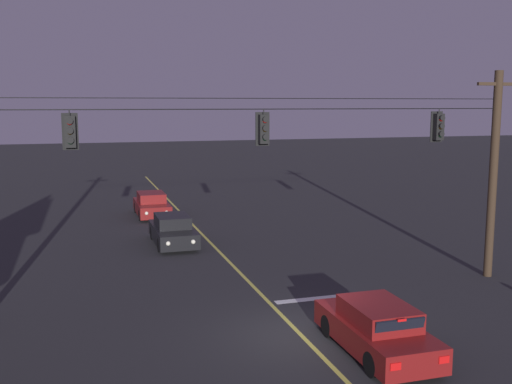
{
  "coord_description": "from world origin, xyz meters",
  "views": [
    {
      "loc": [
        -6.02,
        -15.36,
        6.65
      ],
      "look_at": [
        0.0,
        4.51,
        3.56
      ],
      "focal_mm": 41.8,
      "sensor_mm": 36.0,
      "label": 1
    }
  ],
  "objects_px": {
    "traffic_light_centre": "(439,127)",
    "car_oncoming_trailing": "(152,205)",
    "traffic_light_left_inner": "(264,129)",
    "car_waiting_near_lane": "(376,329)",
    "traffic_light_leftmost": "(70,132)",
    "car_oncoming_lead": "(173,231)"
  },
  "relations": [
    {
      "from": "traffic_light_centre",
      "to": "car_oncoming_trailing",
      "type": "xyz_separation_m",
      "value": [
        -8.46,
        16.45,
        -5.16
      ]
    },
    {
      "from": "traffic_light_centre",
      "to": "car_oncoming_trailing",
      "type": "distance_m",
      "value": 19.21
    },
    {
      "from": "car_oncoming_trailing",
      "to": "traffic_light_leftmost",
      "type": "bearing_deg",
      "value": -104.77
    },
    {
      "from": "car_oncoming_lead",
      "to": "car_oncoming_trailing",
      "type": "distance_m",
      "value": 7.6
    },
    {
      "from": "traffic_light_left_inner",
      "to": "car_waiting_near_lane",
      "type": "distance_m",
      "value": 7.47
    },
    {
      "from": "traffic_light_leftmost",
      "to": "traffic_light_left_inner",
      "type": "height_order",
      "value": "same"
    },
    {
      "from": "car_oncoming_lead",
      "to": "traffic_light_leftmost",
      "type": "bearing_deg",
      "value": -116.46
    },
    {
      "from": "traffic_light_centre",
      "to": "car_waiting_near_lane",
      "type": "distance_m",
      "value": 8.93
    },
    {
      "from": "traffic_light_left_inner",
      "to": "car_waiting_near_lane",
      "type": "relative_size",
      "value": 0.28
    },
    {
      "from": "traffic_light_left_inner",
      "to": "car_waiting_near_lane",
      "type": "bearing_deg",
      "value": -73.38
    },
    {
      "from": "traffic_light_left_inner",
      "to": "car_oncoming_lead",
      "type": "bearing_deg",
      "value": 101.05
    },
    {
      "from": "traffic_light_centre",
      "to": "car_oncoming_trailing",
      "type": "bearing_deg",
      "value": 117.22
    },
    {
      "from": "traffic_light_leftmost",
      "to": "car_oncoming_lead",
      "type": "xyz_separation_m",
      "value": [
        4.4,
        8.85,
        -5.16
      ]
    },
    {
      "from": "car_waiting_near_lane",
      "to": "car_oncoming_lead",
      "type": "relative_size",
      "value": 0.98
    },
    {
      "from": "traffic_light_centre",
      "to": "car_oncoming_trailing",
      "type": "relative_size",
      "value": 0.28
    },
    {
      "from": "car_waiting_near_lane",
      "to": "traffic_light_centre",
      "type": "bearing_deg",
      "value": 45.28
    },
    {
      "from": "traffic_light_left_inner",
      "to": "car_oncoming_trailing",
      "type": "xyz_separation_m",
      "value": [
        -1.79,
        16.45,
        -5.16
      ]
    },
    {
      "from": "traffic_light_centre",
      "to": "car_waiting_near_lane",
      "type": "xyz_separation_m",
      "value": [
        -5.12,
        -5.17,
        -5.16
      ]
    },
    {
      "from": "car_oncoming_lead",
      "to": "traffic_light_left_inner",
      "type": "bearing_deg",
      "value": -78.95
    },
    {
      "from": "car_waiting_near_lane",
      "to": "car_oncoming_lead",
      "type": "bearing_deg",
      "value": 103.14
    },
    {
      "from": "car_oncoming_lead",
      "to": "car_oncoming_trailing",
      "type": "relative_size",
      "value": 1.0
    },
    {
      "from": "traffic_light_centre",
      "to": "car_waiting_near_lane",
      "type": "relative_size",
      "value": 0.28
    }
  ]
}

